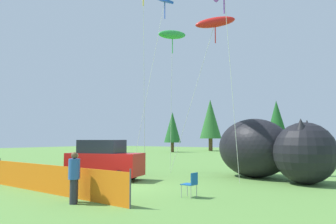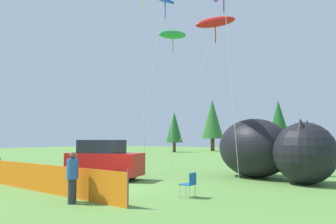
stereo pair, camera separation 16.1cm
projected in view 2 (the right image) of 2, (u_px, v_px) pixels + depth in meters
The scene contains 13 objects.
ground_plane at pixel (121, 187), 14.28m from camera, with size 120.00×120.00×0.00m, color #609342.
parked_car at pixel (104, 160), 16.83m from camera, with size 4.12×2.56×2.05m.
folding_chair at pixel (190, 183), 11.78m from camera, with size 0.49×0.49×0.89m.
inflatable_cat at pixel (268, 151), 17.10m from camera, with size 7.01×5.12×3.21m.
safety_fence at pixel (50, 179), 12.66m from camera, with size 8.65×0.83×1.20m.
spectator_in_red_shirt at pixel (72, 175), 10.71m from camera, with size 0.37×0.37×1.68m.
spectator_in_yellow_shirt at pixel (73, 175), 11.03m from camera, with size 0.36×0.36×1.65m.
kite_red_lizard at pixel (215, 23), 19.88m from camera, with size 4.15×1.99×9.75m.
kite_green_fish at pixel (173, 35), 22.51m from camera, with size 1.36×2.56×9.80m.
kite_blue_box at pixel (165, 5), 22.55m from camera, with size 1.34×2.84×11.93m.
horizon_tree_east at pixel (212, 119), 56.05m from camera, with size 3.69×3.69×8.82m.
horizon_tree_west at pixel (174, 127), 51.03m from camera, with size 2.62×2.62×6.25m.
horizon_tree_mid at pixel (279, 121), 42.00m from camera, with size 2.94×2.94×7.02m.
Camera 2 is at (9.80, -10.88, 2.13)m, focal length 35.00 mm.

